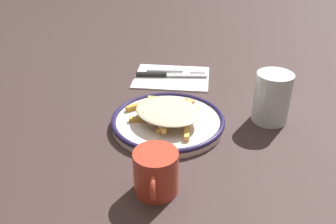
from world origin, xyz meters
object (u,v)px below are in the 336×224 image
(plate, at_px, (168,121))
(coffee_mug, at_px, (156,173))
(fork, at_px, (176,71))
(fries_heap, at_px, (167,112))
(water_glass, at_px, (272,98))
(knife, at_px, (165,74))
(napkin, at_px, (172,77))

(plate, distance_m, coffee_mug, 0.22)
(fork, bearing_deg, plate, -1.25)
(fries_heap, distance_m, water_glass, 0.25)
(fork, bearing_deg, coffee_mug, -1.53)
(knife, bearing_deg, coffee_mug, 2.06)
(fork, distance_m, coffee_mug, 0.51)
(water_glass, relative_size, coffee_mug, 1.13)
(plate, height_order, fork, plate)
(water_glass, distance_m, coffee_mug, 0.36)
(plate, bearing_deg, water_glass, 99.77)
(fork, height_order, water_glass, water_glass)
(knife, height_order, water_glass, water_glass)
(plate, distance_m, napkin, 0.26)
(coffee_mug, bearing_deg, fork, 178.47)
(knife, bearing_deg, fork, 132.85)
(napkin, height_order, fork, fork)
(water_glass, height_order, coffee_mug, water_glass)
(plate, relative_size, napkin, 1.22)
(coffee_mug, bearing_deg, fries_heap, 178.67)
(napkin, height_order, knife, knife)
(water_glass, bearing_deg, napkin, -132.23)
(fries_heap, relative_size, napkin, 0.93)
(plate, xyz_separation_m, napkin, (-0.26, -0.01, -0.01))
(knife, xyz_separation_m, coffee_mug, (0.48, 0.02, 0.03))
(water_glass, bearing_deg, fork, -137.11)
(napkin, distance_m, coffee_mug, 0.49)
(plate, bearing_deg, coffee_mug, -1.89)
(fries_heap, distance_m, fork, 0.30)
(napkin, xyz_separation_m, coffee_mug, (0.48, -0.00, 0.04))
(plate, distance_m, water_glass, 0.25)
(fries_heap, bearing_deg, coffee_mug, -1.33)
(water_glass, bearing_deg, coffee_mug, -43.11)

